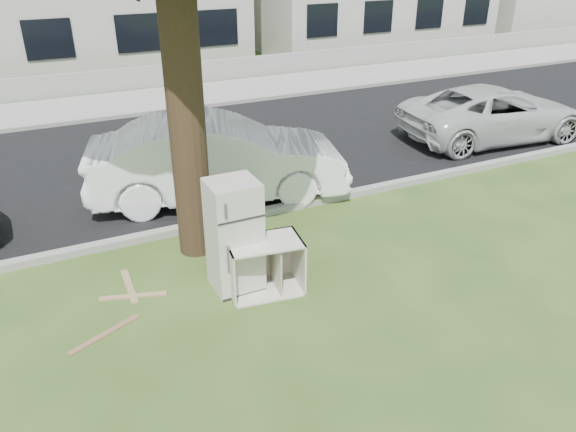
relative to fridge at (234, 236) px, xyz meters
name	(u,v)px	position (x,y,z in m)	size (l,w,h in m)	color
ground	(265,302)	(0.20, -0.56, -0.81)	(120.00, 120.00, 0.00)	#324B1B
road	(158,159)	(0.20, 5.44, -0.80)	(120.00, 7.00, 0.01)	black
kerb_near	(208,227)	(0.20, 1.89, -0.81)	(120.00, 0.18, 0.12)	gray
kerb_far	(126,118)	(0.20, 8.99, -0.81)	(120.00, 0.18, 0.12)	gray
sidewalk	(116,104)	(0.20, 10.44, -0.80)	(120.00, 2.80, 0.01)	gray
low_wall	(105,81)	(0.20, 12.04, -0.46)	(120.00, 0.15, 0.70)	gray
fridge	(234,236)	(0.00, 0.00, 0.00)	(0.66, 0.62, 1.61)	silver
cabinet	(265,266)	(0.31, -0.30, -0.41)	(1.01, 0.63, 0.79)	silver
plank_a	(105,334)	(-1.90, -0.33, -0.80)	(1.01, 0.08, 0.02)	#886141
plank_b	(133,296)	(-1.40, 0.35, -0.80)	(0.92, 0.09, 0.02)	#A87D57
plank_c	(129,286)	(-1.40, 0.62, -0.79)	(0.90, 0.10, 0.02)	#9E8358
car_center	(218,159)	(0.80, 2.96, -0.03)	(1.65, 4.72, 1.56)	white
car_right	(494,113)	(7.94, 3.34, -0.17)	(2.12, 4.60, 1.28)	silver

